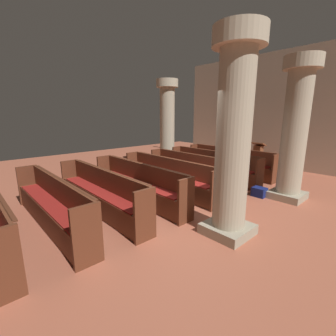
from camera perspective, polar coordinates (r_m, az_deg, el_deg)
The scene contains 15 objects.
ground_plane at distance 5.47m, azimuth 3.56°, elevation -10.00°, with size 19.20×19.20×0.00m, color #AD5B42.
back_wall at distance 10.33m, azimuth 28.47°, elevation 12.13°, with size 10.00×0.16×4.50m, color beige.
pew_row_0 at distance 8.76m, azimuth 14.70°, elevation 1.80°, with size 3.38×0.46×0.93m.
pew_row_1 at distance 7.94m, azimuth 10.73°, elevation 0.87°, with size 3.38×0.46×0.93m.
pew_row_2 at distance 7.17m, azimuth 5.88°, elevation -0.27°, with size 3.38×0.47×0.93m.
pew_row_3 at distance 6.47m, azimuth -0.08°, elevation -1.66°, with size 3.38×0.46×0.93m.
pew_row_4 at distance 5.86m, azimuth -7.39°, elevation -3.34°, with size 3.38×0.46×0.93m.
pew_row_5 at distance 5.38m, azimuth -16.23°, elevation -5.29°, with size 3.38×0.47×0.93m.
pew_row_6 at distance 5.05m, azimuth -26.58°, elevation -7.40°, with size 3.38×0.46×0.93m.
pillar_aisle_side at distance 6.54m, azimuth 28.54°, elevation 8.43°, with size 0.84×0.84×3.44m.
pillar_far_side at distance 9.53m, azimuth -0.19°, elevation 10.96°, with size 0.84×0.84×3.44m.
pillar_aisle_rear at distance 4.08m, azimuth 15.66°, elevation 7.67°, with size 0.84×0.84×3.44m.
lectern at distance 9.76m, azimuth 20.97°, elevation 2.23°, with size 0.48×0.45×1.08m.
hymn_book at distance 8.82m, azimuth 15.73°, elevation 4.81°, with size 0.16×0.19×0.04m, color #194723.
kneeler_box_navy at distance 6.68m, azimuth 21.34°, elevation -5.47°, with size 0.34×0.27×0.24m, color navy.
Camera 1 is at (3.48, -3.64, 2.14)m, focal length 25.03 mm.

